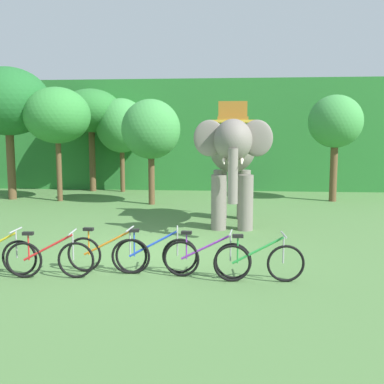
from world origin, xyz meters
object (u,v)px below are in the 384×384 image
Objects in this scene: tree_center_left at (8,102)px; tree_far_right at (335,122)px; tree_center_right at (57,116)px; bike_red at (50,258)px; tree_center at (91,111)px; bike_blue at (154,255)px; bike_orange at (108,254)px; bike_purple at (207,258)px; tree_left at (151,130)px; bike_green at (259,262)px; tree_right at (122,126)px; elephant at (233,153)px.

tree_far_right is (13.51, 0.54, -0.86)m from tree_center_left.
tree_center_right is 2.73× the size of bike_red.
tree_center is at bearing 166.88° from tree_far_right.
tree_far_right reaches higher than bike_blue.
bike_red is 1.00× the size of bike_blue.
bike_orange is at bearing -122.33° from tree_far_right.
tree_center_left is 13.55m from tree_far_right.
tree_center is at bearing 115.43° from bike_purple.
tree_center is 5.48m from tree_left.
tree_center_left is 3.25× the size of bike_blue.
bike_red is (-0.33, -9.44, -2.55)m from tree_left.
tree_left is 10.34m from bike_green.
tree_center is at bearing 111.89° from bike_blue.
tree_right is 1.07× the size of elephant.
tree_right is 2.61× the size of bike_red.
bike_orange is at bearing 173.80° from bike_green.
bike_red is 1.00× the size of bike_purple.
tree_center is 14.28m from bike_red.
tree_right is at bearing 123.38° from elephant.
tree_right is 2.61× the size of bike_blue.
tree_right is at bearing 106.09° from bike_blue.
elephant reaches higher than bike_red.
tree_center_left is 5.14m from tree_right.
tree_left is at bearing -48.10° from tree_center.
bike_green is at bearing 1.60° from bike_red.
tree_center_left reaches higher than tree_center.
elephant is at bearing 63.48° from bike_orange.
tree_center is at bearing 84.21° from tree_center_right.
tree_center is at bearing 131.90° from tree_left.
bike_green is (3.65, -9.33, -2.55)m from tree_left.
tree_center_right is 11.50m from bike_blue.
elephant is at bearing 72.66° from bike_blue.
tree_center_left is 1.24× the size of tree_right.
bike_green is (9.83, -10.27, -3.71)m from tree_center_left.
bike_orange is (4.30, -13.03, -3.46)m from tree_center.
bike_purple is (6.28, -13.20, -3.46)m from tree_center.
bike_red and bike_green have the same top height.
tree_center is at bearing 129.88° from elephant.
tree_far_right is 12.25m from bike_blue.
tree_far_right is at bearing 4.54° from tree_center_right.
tree_center is 1.20× the size of tree_left.
tree_center_right reaches higher than elephant.
tree_right reaches higher than bike_green.
tree_center is at bearing 108.25° from bike_orange.
tree_right is 9.59m from elephant.
tree_center is 1.13× the size of tree_far_right.
elephant is (5.25, -7.97, -0.95)m from tree_right.
tree_right is 2.61× the size of bike_purple.
tree_far_right is 11.76m from bike_green.
bike_blue is at bearing -107.34° from elephant.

